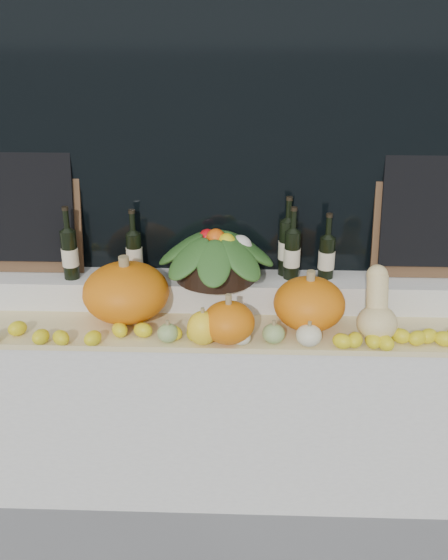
# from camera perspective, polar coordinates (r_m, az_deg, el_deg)

# --- Properties ---
(display_sill) EXTENTS (2.30, 0.55, 0.88)m
(display_sill) POSITION_cam_1_polar(r_m,az_deg,el_deg) (3.07, 0.05, -11.10)
(display_sill) COLOR silver
(display_sill) RESTS_ON ground
(rear_tier) EXTENTS (2.30, 0.25, 0.16)m
(rear_tier) POSITION_cam_1_polar(r_m,az_deg,el_deg) (2.94, 0.15, -1.07)
(rear_tier) COLOR silver
(rear_tier) RESTS_ON display_sill
(straw_bedding) EXTENTS (2.10, 0.32, 0.02)m
(straw_bedding) POSITION_cam_1_polar(r_m,az_deg,el_deg) (2.72, -0.04, -4.81)
(straw_bedding) COLOR tan
(straw_bedding) RESTS_ON display_sill
(pumpkin_left) EXTENTS (0.51, 0.51, 0.26)m
(pumpkin_left) POSITION_cam_1_polar(r_m,az_deg,el_deg) (2.79, -8.95, -1.11)
(pumpkin_left) COLOR orange
(pumpkin_left) RESTS_ON straw_bedding
(pumpkin_right) EXTENTS (0.37, 0.37, 0.23)m
(pumpkin_right) POSITION_cam_1_polar(r_m,az_deg,el_deg) (2.71, 7.80, -2.15)
(pumpkin_right) COLOR orange
(pumpkin_right) RESTS_ON straw_bedding
(pumpkin_center) EXTENTS (0.24, 0.24, 0.18)m
(pumpkin_center) POSITION_cam_1_polar(r_m,az_deg,el_deg) (2.59, 0.41, -3.90)
(pumpkin_center) COLOR orange
(pumpkin_center) RESTS_ON straw_bedding
(butternut_squash) EXTENTS (0.17, 0.22, 0.30)m
(butternut_squash) POSITION_cam_1_polar(r_m,az_deg,el_deg) (2.68, 13.82, -2.84)
(butternut_squash) COLOR #DEC482
(butternut_squash) RESTS_ON straw_bedding
(decorative_gourds) EXTENTS (0.68, 0.14, 0.17)m
(decorative_gourds) POSITION_cam_1_polar(r_m,az_deg,el_deg) (2.59, 0.78, -4.72)
(decorative_gourds) COLOR #2F6A1F
(decorative_gourds) RESTS_ON straw_bedding
(lemon_heap) EXTENTS (2.20, 0.16, 0.06)m
(lemon_heap) POSITION_cam_1_polar(r_m,az_deg,el_deg) (2.60, -0.12, -5.12)
(lemon_heap) COLOR yellow
(lemon_heap) RESTS_ON straw_bedding
(produce_bowl) EXTENTS (0.57, 0.57, 0.25)m
(produce_bowl) POSITION_cam_1_polar(r_m,az_deg,el_deg) (2.85, -0.74, 2.45)
(produce_bowl) COLOR black
(produce_bowl) RESTS_ON rear_tier
(wine_bottle_far_left) EXTENTS (0.08, 0.08, 0.34)m
(wine_bottle_far_left) POSITION_cam_1_polar(r_m,az_deg,el_deg) (2.93, -13.92, 2.35)
(wine_bottle_far_left) COLOR black
(wine_bottle_far_left) RESTS_ON rear_tier
(wine_bottle_near_left) EXTENTS (0.08, 0.08, 0.31)m
(wine_bottle_near_left) POSITION_cam_1_polar(r_m,az_deg,el_deg) (2.92, -8.21, 2.48)
(wine_bottle_near_left) COLOR black
(wine_bottle_near_left) RESTS_ON rear_tier
(wine_bottle_tall) EXTENTS (0.08, 0.08, 0.37)m
(wine_bottle_tall) POSITION_cam_1_polar(r_m,az_deg,el_deg) (2.89, 5.81, 3.02)
(wine_bottle_tall) COLOR black
(wine_bottle_tall) RESTS_ON rear_tier
(wine_bottle_near_right) EXTENTS (0.08, 0.08, 0.34)m
(wine_bottle_near_right) POSITION_cam_1_polar(r_m,az_deg,el_deg) (2.86, 6.24, 2.39)
(wine_bottle_near_right) COLOR black
(wine_bottle_near_right) RESTS_ON rear_tier
(wine_bottle_far_right) EXTENTS (0.08, 0.08, 0.31)m
(wine_bottle_far_right) POSITION_cam_1_polar(r_m,az_deg,el_deg) (2.89, 9.36, 2.13)
(wine_bottle_far_right) COLOR black
(wine_bottle_far_right) RESTS_ON rear_tier
(chalkboard_left) EXTENTS (0.50, 0.14, 0.61)m
(chalkboard_left) POSITION_cam_1_polar(r_m,az_deg,el_deg) (3.02, -17.64, 6.65)
(chalkboard_left) COLOR #4C331E
(chalkboard_left) RESTS_ON rear_tier
(chalkboard_right) EXTENTS (0.50, 0.14, 0.61)m
(chalkboard_right) POSITION_cam_1_polar(r_m,az_deg,el_deg) (2.97, 18.36, 6.26)
(chalkboard_right) COLOR #4C331E
(chalkboard_right) RESTS_ON rear_tier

